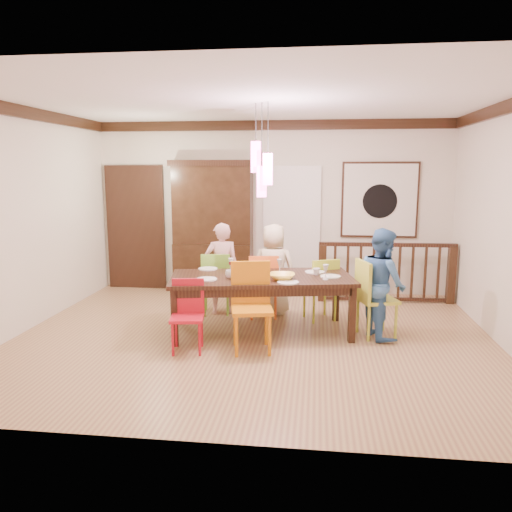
# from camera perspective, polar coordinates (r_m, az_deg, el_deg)

# --- Properties ---
(floor) EXTENTS (6.00, 6.00, 0.00)m
(floor) POSITION_cam_1_polar(r_m,az_deg,el_deg) (6.41, -0.36, -9.26)
(floor) COLOR #916346
(floor) RESTS_ON ground
(ceiling) EXTENTS (6.00, 6.00, 0.00)m
(ceiling) POSITION_cam_1_polar(r_m,az_deg,el_deg) (6.10, -0.39, 17.41)
(ceiling) COLOR white
(ceiling) RESTS_ON wall_back
(wall_back) EXTENTS (6.00, 0.00, 6.00)m
(wall_back) POSITION_cam_1_polar(r_m,az_deg,el_deg) (8.56, 1.78, 5.52)
(wall_back) COLOR silver
(wall_back) RESTS_ON floor
(wall_left) EXTENTS (0.00, 5.00, 5.00)m
(wall_left) POSITION_cam_1_polar(r_m,az_deg,el_deg) (7.12, -25.13, 3.71)
(wall_left) COLOR silver
(wall_left) RESTS_ON floor
(wall_right) EXTENTS (0.00, 5.00, 5.00)m
(wall_right) POSITION_cam_1_polar(r_m,az_deg,el_deg) (6.43, 27.22, 2.99)
(wall_right) COLOR silver
(wall_right) RESTS_ON floor
(crown_molding) EXTENTS (6.00, 5.00, 0.16)m
(crown_molding) POSITION_cam_1_polar(r_m,az_deg,el_deg) (6.09, -0.39, 16.66)
(crown_molding) COLOR black
(crown_molding) RESTS_ON wall_back
(panel_door) EXTENTS (1.04, 0.07, 2.24)m
(panel_door) POSITION_cam_1_polar(r_m,az_deg,el_deg) (9.09, -13.53, 2.97)
(panel_door) COLOR black
(panel_door) RESTS_ON wall_back
(white_doorway) EXTENTS (0.97, 0.05, 2.22)m
(white_doorway) POSITION_cam_1_polar(r_m,az_deg,el_deg) (8.54, 4.08, 2.80)
(white_doorway) COLOR silver
(white_doorway) RESTS_ON wall_back
(painting) EXTENTS (1.25, 0.06, 1.25)m
(painting) POSITION_cam_1_polar(r_m,az_deg,el_deg) (8.54, 13.95, 6.23)
(painting) COLOR black
(painting) RESTS_ON wall_back
(pendant_cluster) EXTENTS (0.27, 0.21, 1.14)m
(pendant_cluster) POSITION_cam_1_polar(r_m,az_deg,el_deg) (6.25, 0.67, 9.94)
(pendant_cluster) COLOR #FF4CA4
(pendant_cluster) RESTS_ON ceiling
(dining_table) EXTENTS (2.46, 1.45, 0.75)m
(dining_table) POSITION_cam_1_polar(r_m,az_deg,el_deg) (6.41, 0.64, -2.98)
(dining_table) COLOR black
(dining_table) RESTS_ON floor
(chair_far_left) EXTENTS (0.47, 0.47, 0.91)m
(chair_far_left) POSITION_cam_1_polar(r_m,az_deg,el_deg) (7.33, -4.57, -2.58)
(chair_far_left) COLOR #78BD36
(chair_far_left) RESTS_ON floor
(chair_far_mid) EXTENTS (0.49, 0.49, 0.92)m
(chair_far_mid) POSITION_cam_1_polar(r_m,az_deg,el_deg) (7.14, 0.75, -2.86)
(chair_far_mid) COLOR orange
(chair_far_mid) RESTS_ON floor
(chair_far_right) EXTENTS (0.53, 0.53, 0.89)m
(chair_far_right) POSITION_cam_1_polar(r_m,az_deg,el_deg) (7.07, 7.31, -3.23)
(chair_far_right) COLOR #B1C92A
(chair_far_right) RESTS_ON floor
(chair_near_left) EXTENTS (0.43, 0.43, 0.83)m
(chair_near_left) POSITION_cam_1_polar(r_m,az_deg,el_deg) (5.85, -7.89, -6.34)
(chair_near_left) COLOR #B51121
(chair_near_left) RESTS_ON floor
(chair_near_mid) EXTENTS (0.55, 0.55, 1.03)m
(chair_near_mid) POSITION_cam_1_polar(r_m,az_deg,el_deg) (5.78, -0.48, -5.26)
(chair_near_mid) COLOR orange
(chair_near_mid) RESTS_ON floor
(chair_end_right) EXTENTS (0.56, 0.56, 0.98)m
(chair_end_right) POSITION_cam_1_polar(r_m,az_deg,el_deg) (6.49, 13.70, -4.14)
(chair_end_right) COLOR gold
(chair_end_right) RESTS_ON floor
(china_hutch) EXTENTS (1.42, 0.46, 2.25)m
(china_hutch) POSITION_cam_1_polar(r_m,az_deg,el_deg) (8.54, -4.92, 3.32)
(china_hutch) COLOR black
(china_hutch) RESTS_ON floor
(balustrade) EXTENTS (2.15, 0.17, 0.96)m
(balustrade) POSITION_cam_1_polar(r_m,az_deg,el_deg) (8.19, 14.65, -1.72)
(balustrade) COLOR black
(balustrade) RESTS_ON floor
(person_far_left) EXTENTS (0.55, 0.43, 1.34)m
(person_far_left) POSITION_cam_1_polar(r_m,az_deg,el_deg) (7.29, -3.92, -1.45)
(person_far_left) COLOR beige
(person_far_left) RESTS_ON floor
(person_far_mid) EXTENTS (0.71, 0.52, 1.33)m
(person_far_mid) POSITION_cam_1_polar(r_m,az_deg,el_deg) (7.27, 2.02, -1.50)
(person_far_mid) COLOR beige
(person_far_mid) RESTS_ON floor
(person_end_right) EXTENTS (0.72, 0.81, 1.39)m
(person_end_right) POSITION_cam_1_polar(r_m,az_deg,el_deg) (6.45, 14.22, -3.03)
(person_end_right) COLOR #3E71AF
(person_end_right) RESTS_ON floor
(serving_bowl) EXTENTS (0.33, 0.33, 0.08)m
(serving_bowl) POSITION_cam_1_polar(r_m,az_deg,el_deg) (6.19, 3.01, -2.36)
(serving_bowl) COLOR yellow
(serving_bowl) RESTS_ON dining_table
(small_bowl) EXTENTS (0.21, 0.21, 0.06)m
(small_bowl) POSITION_cam_1_polar(r_m,az_deg,el_deg) (6.45, -1.88, -1.92)
(small_bowl) COLOR white
(small_bowl) RESTS_ON dining_table
(cup_left) EXTENTS (0.17, 0.17, 0.11)m
(cup_left) POSITION_cam_1_polar(r_m,az_deg,el_deg) (6.26, -2.91, -2.10)
(cup_left) COLOR silver
(cup_left) RESTS_ON dining_table
(cup_right) EXTENTS (0.12, 0.12, 0.09)m
(cup_right) POSITION_cam_1_polar(r_m,az_deg,el_deg) (6.50, 6.93, -1.79)
(cup_right) COLOR silver
(cup_right) RESTS_ON dining_table
(plate_far_left) EXTENTS (0.26, 0.26, 0.01)m
(plate_far_left) POSITION_cam_1_polar(r_m,az_deg,el_deg) (6.86, -5.51, -1.46)
(plate_far_left) COLOR white
(plate_far_left) RESTS_ON dining_table
(plate_far_mid) EXTENTS (0.26, 0.26, 0.01)m
(plate_far_mid) POSITION_cam_1_polar(r_m,az_deg,el_deg) (6.74, 0.37, -1.61)
(plate_far_mid) COLOR white
(plate_far_mid) RESTS_ON dining_table
(plate_far_right) EXTENTS (0.26, 0.26, 0.01)m
(plate_far_right) POSITION_cam_1_polar(r_m,az_deg,el_deg) (6.65, 6.73, -1.83)
(plate_far_right) COLOR white
(plate_far_right) RESTS_ON dining_table
(plate_near_left) EXTENTS (0.26, 0.26, 0.01)m
(plate_near_left) POSITION_cam_1_polar(r_m,az_deg,el_deg) (6.21, -5.67, -2.65)
(plate_near_left) COLOR white
(plate_near_left) RESTS_ON dining_table
(plate_near_mid) EXTENTS (0.26, 0.26, 0.01)m
(plate_near_mid) POSITION_cam_1_polar(r_m,az_deg,el_deg) (6.02, 3.68, -3.02)
(plate_near_mid) COLOR white
(plate_near_mid) RESTS_ON dining_table
(plate_end_right) EXTENTS (0.26, 0.26, 0.01)m
(plate_end_right) POSITION_cam_1_polar(r_m,az_deg,el_deg) (6.41, 8.51, -2.32)
(plate_end_right) COLOR white
(plate_end_right) RESTS_ON dining_table
(wine_glass_a) EXTENTS (0.08, 0.08, 0.19)m
(wine_glass_a) POSITION_cam_1_polar(r_m,az_deg,el_deg) (6.61, -2.88, -1.07)
(wine_glass_a) COLOR #590C19
(wine_glass_a) RESTS_ON dining_table
(wine_glass_b) EXTENTS (0.08, 0.08, 0.19)m
(wine_glass_b) POSITION_cam_1_polar(r_m,az_deg,el_deg) (6.54, 2.72, -1.19)
(wine_glass_b) COLOR silver
(wine_glass_b) RESTS_ON dining_table
(wine_glass_c) EXTENTS (0.08, 0.08, 0.19)m
(wine_glass_c) POSITION_cam_1_polar(r_m,az_deg,el_deg) (6.12, -0.10, -1.96)
(wine_glass_c) COLOR #590C19
(wine_glass_c) RESTS_ON dining_table
(wine_glass_d) EXTENTS (0.08, 0.08, 0.19)m
(wine_glass_d) POSITION_cam_1_polar(r_m,az_deg,el_deg) (6.23, 7.96, -1.84)
(wine_glass_d) COLOR silver
(wine_glass_d) RESTS_ON dining_table
(napkin) EXTENTS (0.18, 0.14, 0.01)m
(napkin) POSITION_cam_1_polar(r_m,az_deg,el_deg) (6.03, -0.35, -2.97)
(napkin) COLOR #D83359
(napkin) RESTS_ON dining_table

